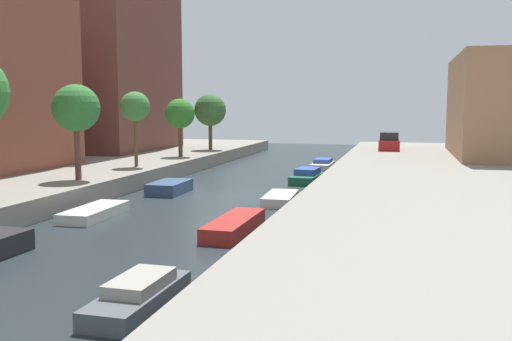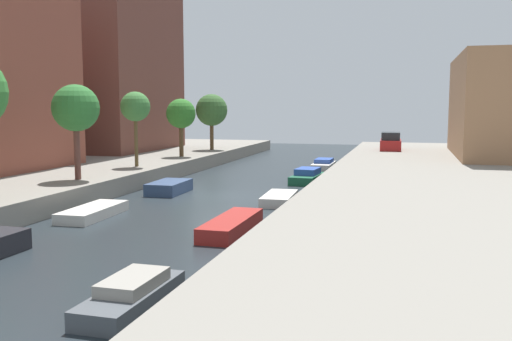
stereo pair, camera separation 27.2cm
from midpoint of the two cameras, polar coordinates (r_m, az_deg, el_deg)
name	(u,v)px [view 2 (the right image)]	position (r m, az deg, el deg)	size (l,w,h in m)	color
ground_plane	(219,196)	(29.81, -3.48, -2.60)	(84.00, 84.00, 0.00)	#232B30
apartment_tower_far	(101,44)	(50.92, -15.27, 12.29)	(10.00, 12.48, 18.06)	brown
street_tree_2	(76,109)	(29.92, -17.57, 5.98)	(2.38, 2.38, 4.83)	brown
street_tree_3	(135,107)	(35.54, -11.92, 6.28)	(1.83, 1.83, 4.62)	brown
street_tree_4	(181,114)	(42.09, -7.43, 5.69)	(2.19, 2.19, 4.28)	brown
street_tree_5	(212,110)	(48.38, -4.37, 6.10)	(2.71, 2.71, 4.76)	brown
parked_car	(391,142)	(49.46, 13.64, 2.78)	(1.83, 4.09, 1.53)	maroon
moored_boat_left_2	(93,212)	(25.08, -15.89, -4.07)	(1.59, 3.94, 0.45)	beige
moored_boat_left_3	(169,187)	(31.05, -8.54, -1.69)	(1.71, 3.12, 0.65)	#33476B
moored_boat_right_0	(132,295)	(13.86, -11.89, -12.21)	(1.28, 3.51, 0.74)	#4C5156
moored_boat_right_1	(232,225)	(21.26, -2.13, -5.55)	(1.30, 4.49, 0.56)	maroon
moored_boat_right_2	(279,199)	(27.59, 2.66, -2.86)	(1.55, 3.43, 0.46)	beige
moored_boat_right_3	(307,177)	(35.08, 5.45, -0.63)	(1.76, 3.67, 0.89)	#195638
moored_boat_right_4	(324,165)	(42.83, 7.05, 0.59)	(1.45, 3.72, 0.77)	beige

